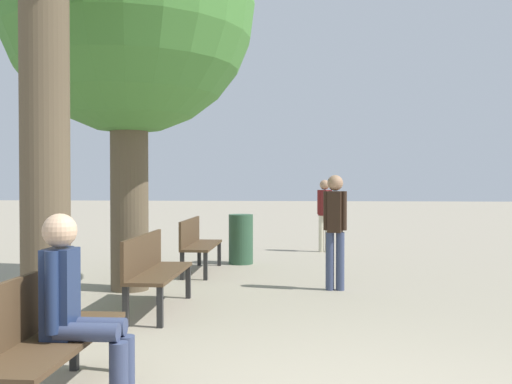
{
  "coord_description": "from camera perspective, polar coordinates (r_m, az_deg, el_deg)",
  "views": [
    {
      "loc": [
        -0.21,
        -3.56,
        1.52
      ],
      "look_at": [
        -0.95,
        5.98,
        1.34
      ],
      "focal_mm": 40.0,
      "sensor_mm": 36.0,
      "label": 1
    }
  ],
  "objects": [
    {
      "name": "trash_bin",
      "position": [
        10.5,
        -1.52,
        -4.73
      ],
      "size": [
        0.45,
        0.45,
        0.91
      ],
      "color": "#2D5138",
      "rests_on": "ground_plane"
    },
    {
      "name": "bench_row_0",
      "position": [
        4.18,
        -20.5,
        -12.74
      ],
      "size": [
        0.45,
        1.58,
        0.89
      ],
      "color": "#4C3823",
      "rests_on": "ground_plane"
    },
    {
      "name": "pedestrian_mid",
      "position": [
        8.0,
        7.91,
        -3.22
      ],
      "size": [
        0.32,
        0.26,
        1.6
      ],
      "color": "#384260",
      "rests_on": "ground_plane"
    },
    {
      "name": "pedestrian_near",
      "position": [
        12.32,
        6.87,
        -1.86
      ],
      "size": [
        0.31,
        0.27,
        1.55
      ],
      "color": "beige",
      "rests_on": "ground_plane"
    },
    {
      "name": "tree_row_1",
      "position": [
        8.47,
        -12.62,
        17.3
      ],
      "size": [
        3.51,
        3.51,
        5.69
      ],
      "color": "brown",
      "rests_on": "ground_plane"
    },
    {
      "name": "person_seated",
      "position": [
        4.06,
        -17.44,
        -10.66
      ],
      "size": [
        0.6,
        0.34,
        1.3
      ],
      "color": "#384260",
      "rests_on": "ground_plane"
    },
    {
      "name": "bench_row_2",
      "position": [
        9.57,
        -5.95,
        -4.88
      ],
      "size": [
        0.45,
        1.58,
        0.89
      ],
      "color": "#4C3823",
      "rests_on": "ground_plane"
    },
    {
      "name": "bench_row_1",
      "position": [
        6.81,
        -10.29,
        -7.31
      ],
      "size": [
        0.45,
        1.58,
        0.89
      ],
      "color": "#4C3823",
      "rests_on": "ground_plane"
    }
  ]
}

